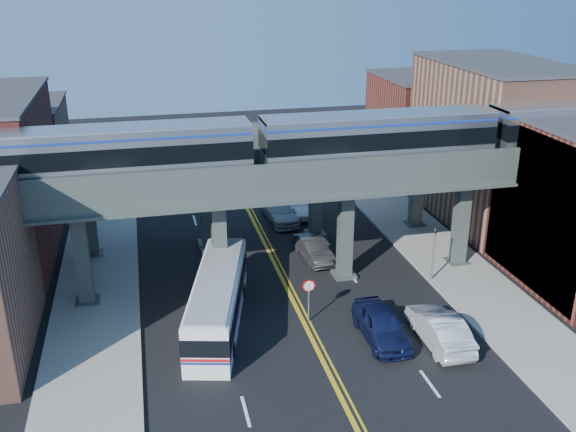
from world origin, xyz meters
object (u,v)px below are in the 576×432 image
(car_lane_b, at_px, (314,249))
(transit_train, at_px, (378,137))
(traffic_signal, at_px, (434,248))
(car_lane_c, at_px, (300,204))
(car_lane_d, at_px, (280,212))
(stop_sign, at_px, (309,294))
(transit_bus, at_px, (218,300))
(car_lane_a, at_px, (381,325))
(car_parked_curb, at_px, (440,328))

(car_lane_b, bearing_deg, transit_train, -48.86)
(traffic_signal, xyz_separation_m, car_lane_c, (-5.19, 13.78, -1.55))
(car_lane_d, bearing_deg, stop_sign, -100.88)
(stop_sign, height_order, car_lane_c, stop_sign)
(traffic_signal, xyz_separation_m, transit_bus, (-13.88, -2.01, -0.86))
(car_lane_a, relative_size, car_lane_b, 1.14)
(stop_sign, bearing_deg, car_lane_a, -38.92)
(stop_sign, height_order, car_parked_curb, stop_sign)
(transit_bus, bearing_deg, car_lane_c, -14.94)
(stop_sign, distance_m, car_lane_b, 8.38)
(transit_bus, relative_size, car_parked_curb, 2.10)
(car_lane_a, xyz_separation_m, car_parked_curb, (2.88, -1.03, -0.00))
(transit_bus, xyz_separation_m, car_parked_curb, (11.18, -4.70, -0.57))
(traffic_signal, bearing_deg, transit_bus, -171.77)
(transit_bus, height_order, car_lane_a, transit_bus)
(car_lane_a, height_order, car_lane_c, car_lane_a)
(transit_bus, bearing_deg, car_lane_a, -99.97)
(car_lane_b, xyz_separation_m, car_parked_curb, (3.73, -11.66, 0.13))
(transit_bus, bearing_deg, stop_sign, -87.36)
(car_lane_d, bearing_deg, car_lane_c, 30.95)
(car_lane_b, bearing_deg, car_lane_d, 89.86)
(car_lane_c, bearing_deg, stop_sign, -97.48)
(traffic_signal, xyz_separation_m, car_lane_d, (-7.12, 12.41, -1.55))
(transit_bus, distance_m, car_lane_a, 9.09)
(transit_bus, xyz_separation_m, car_lane_a, (8.30, -3.67, -0.56))
(stop_sign, bearing_deg, car_lane_c, 77.52)
(traffic_signal, xyz_separation_m, car_lane_b, (-6.43, 4.95, -1.56))
(car_parked_curb, bearing_deg, stop_sign, -30.05)
(car_lane_a, distance_m, car_lane_b, 10.66)
(stop_sign, bearing_deg, car_lane_d, 83.42)
(transit_train, relative_size, car_lane_d, 8.56)
(car_lane_a, bearing_deg, transit_bus, 156.61)
(traffic_signal, distance_m, transit_bus, 14.05)
(stop_sign, bearing_deg, traffic_signal, 18.63)
(car_lane_a, xyz_separation_m, car_lane_c, (0.39, 19.46, -0.12))
(transit_train, xyz_separation_m, stop_sign, (-5.59, -5.00, -7.39))
(car_parked_curb, bearing_deg, car_lane_d, -76.11)
(car_lane_a, relative_size, car_lane_c, 0.95)
(transit_train, distance_m, stop_sign, 10.53)
(transit_bus, bearing_deg, car_lane_b, -33.09)
(car_lane_a, height_order, car_lane_b, car_lane_a)
(transit_train, xyz_separation_m, car_parked_curb, (0.61, -8.71, -8.28))
(traffic_signal, height_order, car_lane_c, traffic_signal)
(car_lane_c, bearing_deg, car_lane_b, -92.99)
(stop_sign, relative_size, transit_bus, 0.24)
(traffic_signal, bearing_deg, car_lane_b, 142.42)
(transit_train, height_order, car_lane_a, transit_train)
(traffic_signal, distance_m, car_lane_c, 14.80)
(car_lane_c, relative_size, car_parked_curb, 1.03)
(transit_train, bearing_deg, car_lane_d, 110.13)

